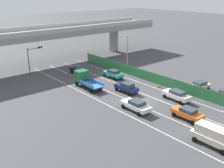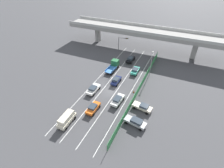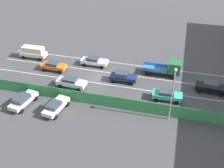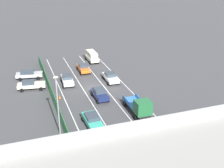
# 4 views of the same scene
# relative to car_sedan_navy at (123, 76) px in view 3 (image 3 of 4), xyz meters

# --- Properties ---
(ground_plane) EXTENTS (300.00, 300.00, 0.00)m
(ground_plane) POSITION_rel_car_sedan_navy_xyz_m (-0.25, -4.21, -0.91)
(ground_plane) COLOR #424244
(lane_line_left_edge) EXTENTS (0.14, 45.05, 0.01)m
(lane_line_left_edge) POSITION_rel_car_sedan_navy_xyz_m (-5.65, 0.32, -0.90)
(lane_line_left_edge) COLOR silver
(lane_line_left_edge) RESTS_ON ground
(lane_line_mid_left) EXTENTS (0.14, 45.05, 0.01)m
(lane_line_mid_left) POSITION_rel_car_sedan_navy_xyz_m (-2.05, 0.32, -0.90)
(lane_line_mid_left) COLOR silver
(lane_line_mid_left) RESTS_ON ground
(lane_line_mid_right) EXTENTS (0.14, 45.05, 0.01)m
(lane_line_mid_right) POSITION_rel_car_sedan_navy_xyz_m (1.55, 0.32, -0.90)
(lane_line_mid_right) COLOR silver
(lane_line_mid_right) RESTS_ON ground
(lane_line_right_edge) EXTENTS (0.14, 45.05, 0.01)m
(lane_line_right_edge) POSITION_rel_car_sedan_navy_xyz_m (5.15, 0.32, -0.90)
(lane_line_right_edge) COLOR silver
(lane_line_right_edge) RESTS_ON ground
(green_fence) EXTENTS (0.10, 41.15, 1.86)m
(green_fence) POSITION_rel_car_sedan_navy_xyz_m (6.93, 0.32, 0.02)
(green_fence) COLOR #338447
(green_fence) RESTS_ON ground
(car_sedan_navy) EXTENTS (2.00, 4.25, 1.66)m
(car_sedan_navy) POSITION_rel_car_sedan_navy_xyz_m (0.00, 0.00, 0.00)
(car_sedan_navy) COLOR navy
(car_sedan_navy) RESTS_ON ground
(car_sedan_black) EXTENTS (2.13, 4.60, 1.70)m
(car_sedan_black) POSITION_rel_car_sedan_navy_xyz_m (-0.48, 13.35, 0.03)
(car_sedan_black) COLOR black
(car_sedan_black) RESTS_ON ground
(car_taxi_teal) EXTENTS (2.08, 4.28, 1.56)m
(car_taxi_teal) POSITION_rel_car_sedan_navy_xyz_m (3.20, 7.21, -0.03)
(car_taxi_teal) COLOR teal
(car_taxi_teal) RESTS_ON ground
(car_sedan_white) EXTENTS (2.18, 4.64, 1.58)m
(car_sedan_white) POSITION_rel_car_sedan_navy_xyz_m (3.57, -7.33, -0.01)
(car_sedan_white) COLOR white
(car_sedan_white) RESTS_ON ground
(car_taxi_orange) EXTENTS (2.02, 4.24, 1.55)m
(car_taxi_orange) POSITION_rel_car_sedan_navy_xyz_m (-0.46, -12.11, -0.04)
(car_taxi_orange) COLOR orange
(car_taxi_orange) RESTS_ON ground
(car_van_cream) EXTENTS (2.06, 4.78, 2.21)m
(car_van_cream) POSITION_rel_car_sedan_navy_xyz_m (-3.66, -17.57, 0.34)
(car_van_cream) COLOR beige
(car_van_cream) RESTS_ON ground
(car_hatchback_white) EXTENTS (2.12, 4.69, 1.57)m
(car_hatchback_white) POSITION_rel_car_sedan_navy_xyz_m (-3.82, -6.00, -0.04)
(car_hatchback_white) COLOR silver
(car_hatchback_white) RESTS_ON ground
(flatbed_truck_blue) EXTENTS (2.47, 6.16, 2.67)m
(flatbed_truck_blue) POSITION_rel_car_sedan_navy_xyz_m (-3.65, 6.81, 0.46)
(flatbed_truck_blue) COLOR black
(flatbed_truck_blue) RESTS_ON ground
(parked_wagon_silver) EXTENTS (4.86, 2.54, 1.58)m
(parked_wagon_silver) POSITION_rel_car_sedan_navy_xyz_m (9.60, -12.11, -0.02)
(parked_wagon_silver) COLOR #B2B5B7
(parked_wagon_silver) RESTS_ON ground
(parked_sedan_cream) EXTENTS (4.70, 2.47, 1.55)m
(parked_sedan_cream) POSITION_rel_car_sedan_navy_xyz_m (9.67, -7.16, -0.05)
(parked_sedan_cream) COLOR beige
(parked_sedan_cream) RESTS_ON ground
(street_lamp) EXTENTS (0.60, 0.36, 7.69)m
(street_lamp) POSITION_rel_car_sedan_navy_xyz_m (7.48, 7.87, 3.72)
(street_lamp) COLOR gray
(street_lamp) RESTS_ON ground
(traffic_cone) EXTENTS (0.47, 0.47, 0.68)m
(traffic_cone) POSITION_rel_car_sedan_navy_xyz_m (5.86, -1.99, -0.59)
(traffic_cone) COLOR orange
(traffic_cone) RESTS_ON ground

